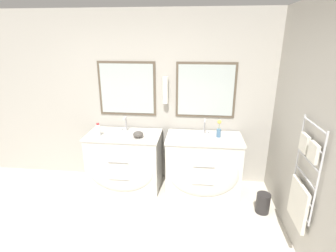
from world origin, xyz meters
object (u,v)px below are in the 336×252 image
(waste_bin, at_px, (263,203))
(flower_vase, at_px, (219,130))
(toiletry_bottle, at_px, (98,130))
(vanity_left, at_px, (124,161))
(amenity_bowl, at_px, (138,134))
(vanity_right, at_px, (203,165))

(waste_bin, bearing_deg, flower_vase, 140.21)
(toiletry_bottle, xyz_separation_m, flower_vase, (1.72, 0.14, 0.02))
(vanity_left, height_order, amenity_bowl, amenity_bowl)
(amenity_bowl, bearing_deg, toiletry_bottle, 179.30)
(vanity_left, distance_m, vanity_right, 1.18)
(waste_bin, bearing_deg, amenity_bowl, 168.59)
(toiletry_bottle, xyz_separation_m, amenity_bowl, (0.58, -0.01, -0.04))
(vanity_right, distance_m, toiletry_bottle, 1.60)
(amenity_bowl, xyz_separation_m, flower_vase, (1.14, 0.14, 0.06))
(vanity_left, xyz_separation_m, vanity_right, (1.18, 0.00, 0.00))
(vanity_right, bearing_deg, toiletry_bottle, -177.72)
(vanity_left, height_order, waste_bin, vanity_left)
(vanity_left, relative_size, waste_bin, 3.99)
(vanity_left, xyz_separation_m, toiletry_bottle, (-0.34, -0.06, 0.51))
(vanity_right, bearing_deg, amenity_bowl, -175.87)
(amenity_bowl, bearing_deg, flower_vase, 7.16)
(vanity_left, relative_size, amenity_bowl, 7.27)
(amenity_bowl, distance_m, flower_vase, 1.15)
(vanity_right, xyz_separation_m, toiletry_bottle, (-1.52, -0.06, 0.51))
(flower_vase, bearing_deg, amenity_bowl, -172.84)
(amenity_bowl, distance_m, waste_bin, 1.92)
(toiletry_bottle, bearing_deg, flower_vase, 4.51)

